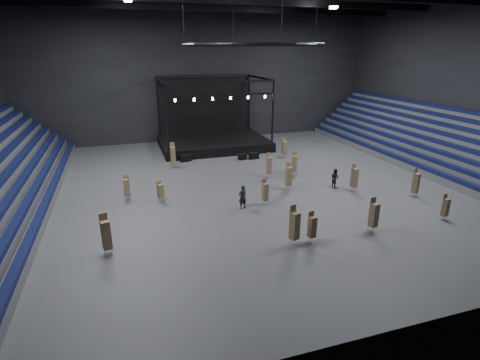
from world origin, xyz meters
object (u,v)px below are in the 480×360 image
object	(u,v)px
chair_stack_7	(374,214)
chair_stack_12	(127,187)
chair_stack_4	(284,147)
crew_member	(335,178)
chair_stack_10	(312,226)
chair_stack_5	(294,225)
flight_case_left	(186,158)
chair_stack_1	(160,191)
flight_case_right	(254,156)
man_center	(243,197)
chair_stack_6	(294,163)
chair_stack_8	(106,234)
chair_stack_3	(446,207)
chair_stack_11	(173,155)
stage	(212,136)
chair_stack_0	(265,192)
chair_stack_9	(289,176)
chair_stack_14	(269,165)
chair_stack_13	(354,177)
flight_case_mid	(242,157)
chair_stack_2	(416,183)

from	to	relation	value
chair_stack_7	chair_stack_12	xyz separation A→B (m)	(-16.90, 11.92, -0.22)
chair_stack_4	crew_member	size ratio (longest dim) A/B	1.32
chair_stack_4	chair_stack_10	size ratio (longest dim) A/B	1.08
chair_stack_5	chair_stack_10	size ratio (longest dim) A/B	1.28
flight_case_left	chair_stack_1	size ratio (longest dim) A/B	0.64
flight_case_right	man_center	distance (m)	14.96
flight_case_right	chair_stack_5	xyz separation A→B (m)	(-4.49, -20.62, 1.09)
flight_case_left	chair_stack_6	size ratio (longest dim) A/B	0.47
chair_stack_8	flight_case_left	bearing A→B (deg)	51.78
chair_stack_3	chair_stack_4	world-z (taller)	chair_stack_4
chair_stack_1	chair_stack_12	xyz separation A→B (m)	(-2.78, 1.50, 0.12)
chair_stack_11	crew_member	world-z (taller)	chair_stack_11
chair_stack_5	chair_stack_10	xyz separation A→B (m)	(1.34, -0.00, -0.30)
flight_case_left	chair_stack_7	distance (m)	24.18
stage	chair_stack_12	size ratio (longest dim) A/B	6.25
chair_stack_11	chair_stack_8	bearing A→B (deg)	-108.91
chair_stack_10	chair_stack_12	world-z (taller)	chair_stack_10
crew_member	stage	bearing A→B (deg)	12.83
chair_stack_0	chair_stack_9	world-z (taller)	chair_stack_9
chair_stack_7	man_center	size ratio (longest dim) A/B	1.30
crew_member	chair_stack_1	bearing A→B (deg)	76.75
chair_stack_10	chair_stack_14	bearing A→B (deg)	69.23
flight_case_left	chair_stack_13	distance (m)	19.72
chair_stack_0	chair_stack_1	world-z (taller)	chair_stack_0
chair_stack_0	chair_stack_13	bearing A→B (deg)	-8.92
flight_case_right	chair_stack_5	bearing A→B (deg)	-102.30
chair_stack_9	chair_stack_11	size ratio (longest dim) A/B	0.93
flight_case_left	flight_case_mid	xyz separation A→B (m)	(6.68, -1.29, -0.07)
chair_stack_4	chair_stack_5	size ratio (longest dim) A/B	0.84
chair_stack_3	chair_stack_12	distance (m)	26.36
chair_stack_6	chair_stack_13	world-z (taller)	chair_stack_13
chair_stack_0	chair_stack_7	size ratio (longest dim) A/B	0.86
chair_stack_3	chair_stack_4	xyz separation A→B (m)	(-4.70, 20.00, 0.18)
chair_stack_12	chair_stack_7	bearing A→B (deg)	-22.27
flight_case_mid	chair_stack_5	bearing A→B (deg)	-98.43
chair_stack_3	chair_stack_10	size ratio (longest dim) A/B	0.94
chair_stack_2	chair_stack_3	distance (m)	4.80
chair_stack_12	chair_stack_14	xyz separation A→B (m)	(14.22, 1.71, 0.18)
chair_stack_10	chair_stack_11	distance (m)	21.08
chair_stack_1	crew_member	bearing A→B (deg)	-29.28
chair_stack_5	chair_stack_7	size ratio (longest dim) A/B	1.08
chair_stack_14	man_center	world-z (taller)	chair_stack_14
flight_case_mid	chair_stack_14	distance (m)	7.20
chair_stack_9	man_center	bearing A→B (deg)	-154.03
chair_stack_12	chair_stack_10	bearing A→B (deg)	-32.07
flight_case_right	chair_stack_6	bearing A→B (deg)	-75.61
chair_stack_11	chair_stack_4	bearing A→B (deg)	2.26
man_center	chair_stack_3	bearing A→B (deg)	138.92
flight_case_mid	chair_stack_11	world-z (taller)	chair_stack_11
chair_stack_6	chair_stack_11	size ratio (longest dim) A/B	0.92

